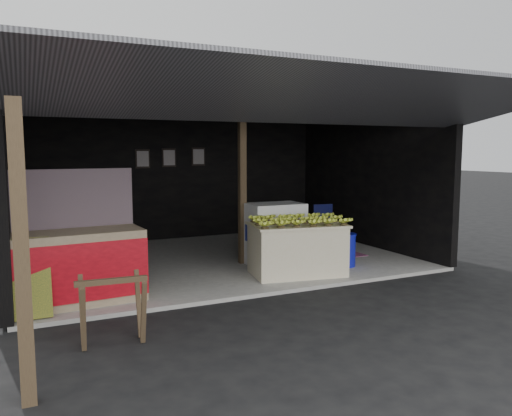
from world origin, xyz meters
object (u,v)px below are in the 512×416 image
sawhorse (112,303)px  banana_table (297,249)px  neighbor_stall (76,263)px  white_crate (275,234)px  water_barrel (345,251)px  plastic_chair (325,223)px

sawhorse → banana_table: bearing=30.9°
neighbor_stall → banana_table: bearing=-2.8°
white_crate → water_barrel: bearing=-33.0°
banana_table → water_barrel: 1.07m
banana_table → water_barrel: size_ratio=3.01×
sawhorse → water_barrel: 4.65m
white_crate → neighbor_stall: neighbor_stall is taller
banana_table → neighbor_stall: size_ratio=0.94×
water_barrel → plastic_chair: plastic_chair is taller
white_crate → water_barrel: white_crate is taller
banana_table → sawhorse: 3.63m
neighbor_stall → plastic_chair: neighbor_stall is taller
banana_table → white_crate: size_ratio=1.52×
white_crate → sawhorse: white_crate is taller
neighbor_stall → sawhorse: bearing=-86.5°
water_barrel → neighbor_stall: bearing=-177.2°
water_barrel → plastic_chair: bearing=69.5°
white_crate → plastic_chair: white_crate is taller
neighbor_stall → water_barrel: bearing=-1.2°
white_crate → neighbor_stall: (-3.46, -0.90, -0.02)m
banana_table → plastic_chair: (1.61, 1.64, 0.12)m
sawhorse → plastic_chair: plastic_chair is taller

